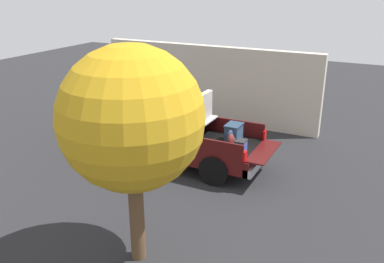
{
  "coord_description": "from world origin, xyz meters",
  "views": [
    {
      "loc": [
        -5.8,
        10.33,
        5.41
      ],
      "look_at": [
        -0.6,
        0.0,
        1.1
      ],
      "focal_mm": 37.94,
      "sensor_mm": 36.0,
      "label": 1
    }
  ],
  "objects": [
    {
      "name": "ground_plane",
      "position": [
        0.0,
        0.0,
        0.0
      ],
      "size": [
        40.0,
        40.0,
        0.0
      ],
      "primitive_type": "plane",
      "color": "#262628"
    },
    {
      "name": "tree_background",
      "position": [
        -1.65,
        4.55,
        3.03
      ],
      "size": [
        2.74,
        2.74,
        4.42
      ],
      "color": "brown",
      "rests_on": "ground_plane"
    },
    {
      "name": "building_facade",
      "position": [
        0.84,
        -4.23,
        1.52
      ],
      "size": [
        9.08,
        0.36,
        3.04
      ],
      "primitive_type": "cube",
      "color": "beige",
      "rests_on": "ground_plane"
    },
    {
      "name": "pickup_truck",
      "position": [
        0.36,
        -0.0,
        0.96
      ],
      "size": [
        6.05,
        2.06,
        2.23
      ],
      "color": "#470F0F",
      "rests_on": "ground_plane"
    }
  ]
}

